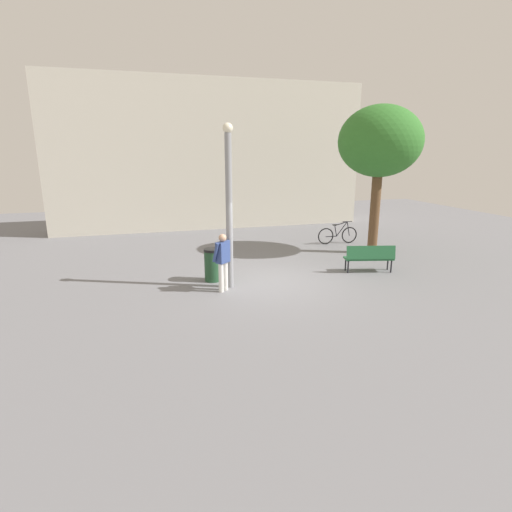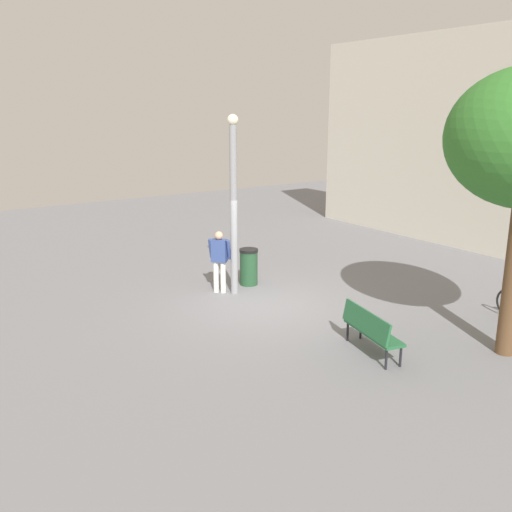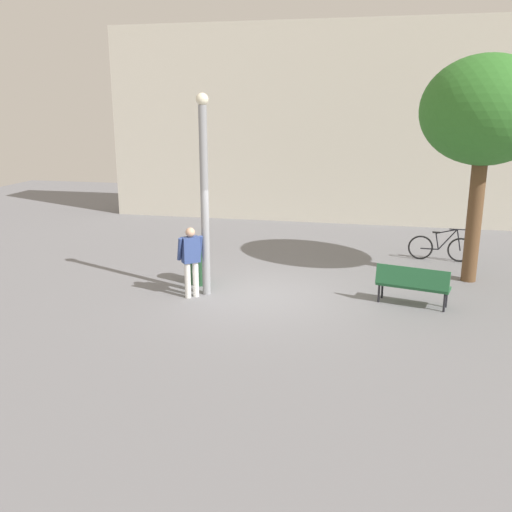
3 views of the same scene
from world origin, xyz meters
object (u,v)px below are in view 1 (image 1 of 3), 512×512
object	(u,v)px
person_by_lamppost	(223,258)
trash_bin	(212,265)
park_bench	(370,256)
bicycle_black	(338,235)
lamppost	(229,203)
plaza_tree	(380,143)

from	to	relation	value
person_by_lamppost	trash_bin	world-z (taller)	person_by_lamppost
park_bench	bicycle_black	xyz separation A→B (m)	(0.99, 4.14, -0.16)
lamppost	park_bench	distance (m)	5.12
person_by_lamppost	plaza_tree	size ratio (longest dim) A/B	0.30
plaza_tree	bicycle_black	xyz separation A→B (m)	(-0.54, 1.87, -3.82)
lamppost	park_bench	bearing A→B (deg)	2.22
park_bench	trash_bin	distance (m)	5.17
plaza_tree	person_by_lamppost	bearing A→B (deg)	-157.14
bicycle_black	trash_bin	size ratio (longest dim) A/B	1.77
person_by_lamppost	plaza_tree	world-z (taller)	plaza_tree
lamppost	trash_bin	distance (m)	2.12
trash_bin	lamppost	bearing A→B (deg)	-61.31
lamppost	bicycle_black	xyz separation A→B (m)	(5.74, 4.33, -2.09)
park_bench	plaza_tree	xyz separation A→B (m)	(1.53, 2.28, 3.66)
lamppost	park_bench	world-z (taller)	lamppost
bicycle_black	trash_bin	bearing A→B (deg)	-149.56
park_bench	trash_bin	size ratio (longest dim) A/B	1.63
park_bench	trash_bin	xyz separation A→B (m)	(-5.14, 0.54, -0.03)
person_by_lamppost	bicycle_black	world-z (taller)	person_by_lamppost
lamppost	bicycle_black	distance (m)	7.48
bicycle_black	park_bench	bearing A→B (deg)	-103.46
plaza_tree	bicycle_black	world-z (taller)	plaza_tree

